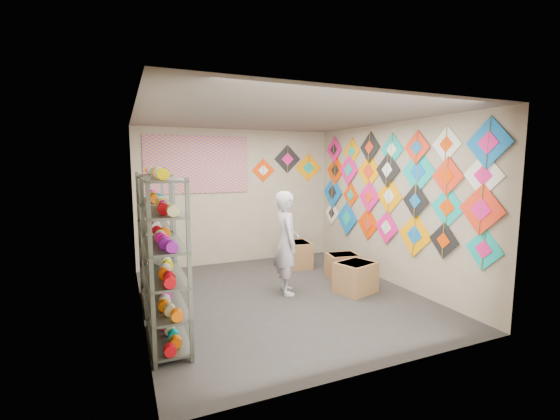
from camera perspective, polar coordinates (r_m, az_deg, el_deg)
name	(u,v)px	position (r m, az deg, el deg)	size (l,w,h in m)	color
ground	(282,297)	(5.89, 0.26, -13.05)	(4.50, 4.50, 0.00)	#2E2B28
room_walls	(282,190)	(5.53, 0.27, 3.13)	(4.50, 4.50, 4.50)	tan
shelf_rack_front	(165,262)	(4.37, -17.12, -7.54)	(0.40, 1.10, 1.90)	#4C5147
shelf_rack_back	(155,240)	(5.64, -18.54, -4.30)	(0.40, 1.10, 1.90)	#4C5147
string_spools	(159,242)	(4.98, -17.97, -4.65)	(0.12, 2.36, 0.12)	#FF0DA5
kite_wall_display	(388,188)	(6.60, 16.18, 3.25)	(0.06, 4.31, 2.04)	#0FB0A1
back_wall_kites	(290,165)	(8.03, 1.46, 6.83)	(1.61, 0.02, 0.79)	#FF4000
poster	(198,165)	(7.43, -12.42, 6.76)	(2.00, 0.01, 1.10)	#814495
shopkeeper	(287,243)	(5.84, 1.01, -4.99)	(0.49, 0.65, 1.61)	silver
carton_a	(356,277)	(6.12, 11.44, -10.01)	(0.58, 0.48, 0.48)	olive
carton_b	(343,266)	(6.81, 9.51, -8.41)	(0.53, 0.43, 0.43)	olive
carton_c	(296,254)	(7.39, 2.46, -6.79)	(0.52, 0.57, 0.50)	olive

